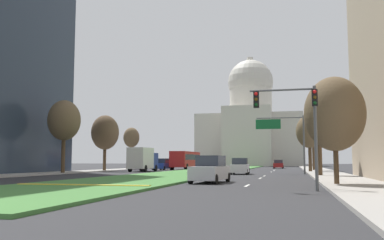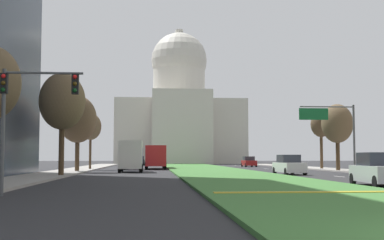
{
  "view_description": "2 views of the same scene",
  "coord_description": "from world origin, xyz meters",
  "px_view_note": "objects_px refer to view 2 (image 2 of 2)",
  "views": [
    {
      "loc": [
        11.29,
        -9.42,
        1.49
      ],
      "look_at": [
        -0.24,
        39.11,
        6.33
      ],
      "focal_mm": 39.13,
      "sensor_mm": 36.0,
      "label": 1
    },
    {
      "loc": [
        -6.42,
        -8.87,
        1.6
      ],
      "look_at": [
        -2.41,
        42.36,
        5.24
      ],
      "focal_mm": 48.4,
      "sensor_mm": 36.0,
      "label": 2
    }
  ],
  "objects_px": {
    "capitol_building": "(179,116)",
    "street_tree_left_far": "(78,120)",
    "sedan_midblock": "(289,165)",
    "sedan_distant": "(133,163)",
    "sedan_far_horizon": "(249,162)",
    "sedan_lead_stopped": "(378,170)",
    "sedan_very_far": "(139,161)",
    "box_truck_delivery": "(131,156)",
    "street_tree_left_distant": "(91,127)",
    "traffic_light_near_left": "(25,103)",
    "street_tree_left_mid": "(62,102)",
    "city_bus": "(155,155)",
    "street_tree_right_far": "(337,124)",
    "overhead_guide_sign": "(333,124)",
    "street_tree_right_distant": "(321,125)"
  },
  "relations": [
    {
      "from": "overhead_guide_sign",
      "to": "street_tree_left_distant",
      "type": "height_order",
      "value": "street_tree_left_distant"
    },
    {
      "from": "street_tree_right_distant",
      "to": "street_tree_left_mid",
      "type": "bearing_deg",
      "value": -143.85
    },
    {
      "from": "traffic_light_near_left",
      "to": "street_tree_left_mid",
      "type": "bearing_deg",
      "value": 95.44
    },
    {
      "from": "street_tree_right_distant",
      "to": "street_tree_left_far",
      "type": "bearing_deg",
      "value": -162.55
    },
    {
      "from": "sedan_distant",
      "to": "box_truck_delivery",
      "type": "relative_size",
      "value": 0.69
    },
    {
      "from": "street_tree_right_far",
      "to": "sedan_far_horizon",
      "type": "bearing_deg",
      "value": 100.18
    },
    {
      "from": "sedan_distant",
      "to": "sedan_far_horizon",
      "type": "xyz_separation_m",
      "value": [
        17.44,
        17.71,
        -0.08
      ]
    },
    {
      "from": "capitol_building",
      "to": "traffic_light_near_left",
      "type": "height_order",
      "value": "capitol_building"
    },
    {
      "from": "street_tree_left_distant",
      "to": "box_truck_delivery",
      "type": "distance_m",
      "value": 10.81
    },
    {
      "from": "capitol_building",
      "to": "sedan_very_far",
      "type": "relative_size",
      "value": 7.33
    },
    {
      "from": "street_tree_left_mid",
      "to": "traffic_light_near_left",
      "type": "bearing_deg",
      "value": -84.56
    },
    {
      "from": "traffic_light_near_left",
      "to": "street_tree_left_distant",
      "type": "xyz_separation_m",
      "value": [
        -2.09,
        40.93,
        1.34
      ]
    },
    {
      "from": "city_bus",
      "to": "sedan_lead_stopped",
      "type": "bearing_deg",
      "value": -73.43
    },
    {
      "from": "traffic_light_near_left",
      "to": "capitol_building",
      "type": "bearing_deg",
      "value": 83.3
    },
    {
      "from": "capitol_building",
      "to": "street_tree_left_far",
      "type": "bearing_deg",
      "value": -101.68
    },
    {
      "from": "capitol_building",
      "to": "sedan_distant",
      "type": "distance_m",
      "value": 59.22
    },
    {
      "from": "traffic_light_near_left",
      "to": "sedan_far_horizon",
      "type": "xyz_separation_m",
      "value": [
        20.47,
        58.99,
        -3.03
      ]
    },
    {
      "from": "sedan_lead_stopped",
      "to": "sedan_far_horizon",
      "type": "height_order",
      "value": "sedan_lead_stopped"
    },
    {
      "from": "capitol_building",
      "to": "street_tree_left_distant",
      "type": "distance_m",
      "value": 59.92
    },
    {
      "from": "capitol_building",
      "to": "street_tree_left_distant",
      "type": "height_order",
      "value": "capitol_building"
    },
    {
      "from": "street_tree_right_far",
      "to": "box_truck_delivery",
      "type": "xyz_separation_m",
      "value": [
        -22.09,
        -0.61,
        -3.44
      ]
    },
    {
      "from": "sedan_very_far",
      "to": "street_tree_left_mid",
      "type": "bearing_deg",
      "value": -95.3
    },
    {
      "from": "sedan_lead_stopped",
      "to": "capitol_building",
      "type": "bearing_deg",
      "value": 93.64
    },
    {
      "from": "sedan_far_horizon",
      "to": "sedan_distant",
      "type": "bearing_deg",
      "value": -134.56
    },
    {
      "from": "sedan_far_horizon",
      "to": "sedan_midblock",
      "type": "bearing_deg",
      "value": -94.96
    },
    {
      "from": "sedan_far_horizon",
      "to": "box_truck_delivery",
      "type": "xyz_separation_m",
      "value": [
        -17.37,
        -26.88,
        0.91
      ]
    },
    {
      "from": "overhead_guide_sign",
      "to": "street_tree_left_far",
      "type": "height_order",
      "value": "street_tree_left_far"
    },
    {
      "from": "street_tree_left_mid",
      "to": "city_bus",
      "type": "relative_size",
      "value": 0.75
    },
    {
      "from": "sedan_distant",
      "to": "box_truck_delivery",
      "type": "distance_m",
      "value": 9.2
    },
    {
      "from": "sedan_very_far",
      "to": "box_truck_delivery",
      "type": "height_order",
      "value": "box_truck_delivery"
    },
    {
      "from": "capitol_building",
      "to": "city_bus",
      "type": "xyz_separation_m",
      "value": [
        -5.91,
        -53.3,
        -9.38
      ]
    },
    {
      "from": "street_tree_right_distant",
      "to": "sedan_midblock",
      "type": "height_order",
      "value": "street_tree_right_distant"
    },
    {
      "from": "overhead_guide_sign",
      "to": "city_bus",
      "type": "xyz_separation_m",
      "value": [
        -16.6,
        19.75,
        -2.87
      ]
    },
    {
      "from": "city_bus",
      "to": "sedan_far_horizon",
      "type": "bearing_deg",
      "value": 42.11
    },
    {
      "from": "overhead_guide_sign",
      "to": "city_bus",
      "type": "height_order",
      "value": "overhead_guide_sign"
    },
    {
      "from": "street_tree_left_far",
      "to": "box_truck_delivery",
      "type": "height_order",
      "value": "street_tree_left_far"
    },
    {
      "from": "street_tree_left_distant",
      "to": "box_truck_delivery",
      "type": "height_order",
      "value": "street_tree_left_distant"
    },
    {
      "from": "street_tree_left_far",
      "to": "sedan_far_horizon",
      "type": "distance_m",
      "value": 35.92
    },
    {
      "from": "sedan_midblock",
      "to": "street_tree_left_far",
      "type": "bearing_deg",
      "value": 158.26
    },
    {
      "from": "traffic_light_near_left",
      "to": "overhead_guide_sign",
      "type": "relative_size",
      "value": 0.8
    },
    {
      "from": "street_tree_right_far",
      "to": "street_tree_right_distant",
      "type": "height_order",
      "value": "street_tree_right_far"
    },
    {
      "from": "traffic_light_near_left",
      "to": "sedan_midblock",
      "type": "relative_size",
      "value": 1.16
    },
    {
      "from": "sedan_very_far",
      "to": "city_bus",
      "type": "relative_size",
      "value": 0.39
    },
    {
      "from": "street_tree_left_mid",
      "to": "sedan_far_horizon",
      "type": "distance_m",
      "value": 45.18
    },
    {
      "from": "capitol_building",
      "to": "sedan_midblock",
      "type": "distance_m",
      "value": 76.15
    },
    {
      "from": "sedan_distant",
      "to": "city_bus",
      "type": "distance_m",
      "value": 5.21
    },
    {
      "from": "capitol_building",
      "to": "street_tree_right_distant",
      "type": "height_order",
      "value": "capitol_building"
    },
    {
      "from": "capitol_building",
      "to": "street_tree_left_far",
      "type": "distance_m",
      "value": 69.03
    },
    {
      "from": "street_tree_right_far",
      "to": "sedan_very_far",
      "type": "bearing_deg",
      "value": 118.75
    },
    {
      "from": "sedan_lead_stopped",
      "to": "sedan_midblock",
      "type": "height_order",
      "value": "sedan_lead_stopped"
    }
  ]
}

